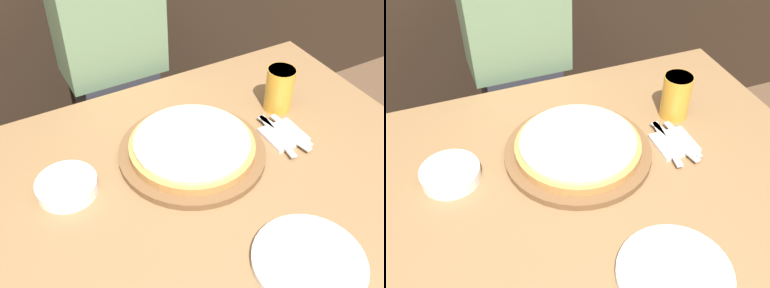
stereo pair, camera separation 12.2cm
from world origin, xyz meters
TOP-DOWN VIEW (x-y plane):
  - dining_table at (0.00, 0.00)m, footprint 1.40×0.98m
  - pizza_on_board at (0.06, 0.10)m, footprint 0.41×0.41m
  - beer_glass at (0.40, 0.17)m, footprint 0.09×0.09m
  - dinner_plate at (0.11, -0.33)m, footprint 0.25×0.25m
  - side_bowl at (-0.29, 0.13)m, footprint 0.16×0.16m
  - napkin_stack at (0.33, 0.04)m, footprint 0.11×0.11m
  - fork at (0.30, 0.04)m, footprint 0.04×0.20m
  - dinner_knife at (0.33, 0.04)m, footprint 0.05×0.20m
  - spoon at (0.35, 0.04)m, footprint 0.03×0.17m
  - diner_person at (0.03, 0.65)m, footprint 0.35×0.20m

SIDE VIEW (x-z plane):
  - dining_table at x=0.00m, z-range 0.00..0.73m
  - diner_person at x=0.03m, z-range -0.01..1.31m
  - napkin_stack at x=0.33m, z-range 0.73..0.75m
  - dinner_plate at x=0.11m, z-range 0.73..0.75m
  - fork at x=0.30m, z-range 0.75..0.75m
  - dinner_knife at x=0.33m, z-range 0.75..0.75m
  - spoon at x=0.35m, z-range 0.75..0.75m
  - side_bowl at x=-0.29m, z-range 0.73..0.77m
  - pizza_on_board at x=0.06m, z-range 0.73..0.79m
  - beer_glass at x=0.40m, z-range 0.74..0.88m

